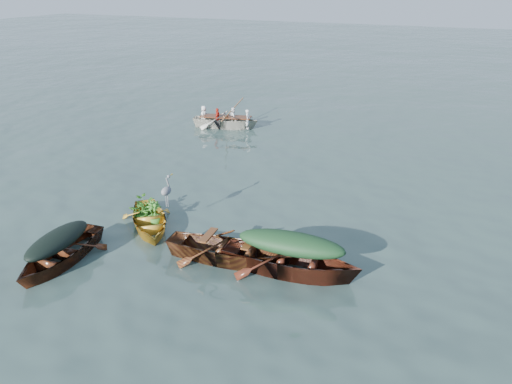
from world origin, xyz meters
TOP-DOWN VIEW (x-y plane):
  - ground at (0.00, 0.00)m, footprint 140.00×140.00m
  - yellow_dinghy at (-1.34, 1.28)m, footprint 3.21×3.35m
  - dark_covered_boat at (-2.24, -1.19)m, footprint 1.75×3.91m
  - green_tarp_boat at (3.13, 0.72)m, footprint 4.82×1.83m
  - open_wooden_boat at (1.55, 0.60)m, footprint 4.63×1.83m
  - rowed_boat at (-4.13, 11.27)m, footprint 4.53×2.24m
  - dark_tarp_cover at (-2.24, -1.19)m, footprint 0.96×2.15m
  - green_tarp_cover at (3.13, 0.72)m, footprint 2.65×1.01m
  - thwart_benches at (1.55, 0.60)m, footprint 2.33×1.06m
  - heron at (-0.97, 1.68)m, footprint 0.48×0.48m
  - dinghy_weeds at (-1.69, 1.71)m, footprint 1.12×1.14m
  - rowers at (-4.13, 11.27)m, footprint 3.23×1.82m
  - oars at (-4.13, 11.27)m, footprint 1.16×2.67m

SIDE VIEW (x-z plane):
  - ground at x=0.00m, z-range 0.00..0.00m
  - yellow_dinghy at x=-1.34m, z-range -0.44..0.44m
  - dark_covered_boat at x=-2.24m, z-range -0.48..0.48m
  - green_tarp_boat at x=3.13m, z-range -0.56..0.56m
  - open_wooden_boat at x=1.55m, z-range -0.53..0.53m
  - rowed_boat at x=-4.13m, z-range -0.52..0.52m
  - oars at x=-4.13m, z-range 0.52..0.58m
  - thwart_benches at x=1.55m, z-range 0.53..0.57m
  - dark_tarp_cover at x=-2.24m, z-range 0.48..0.88m
  - dinghy_weeds at x=-1.69m, z-range 0.44..1.04m
  - green_tarp_cover at x=3.13m, z-range 0.56..1.08m
  - heron at x=-0.97m, z-range 0.44..1.36m
  - rowers at x=-4.13m, z-range 0.52..1.28m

